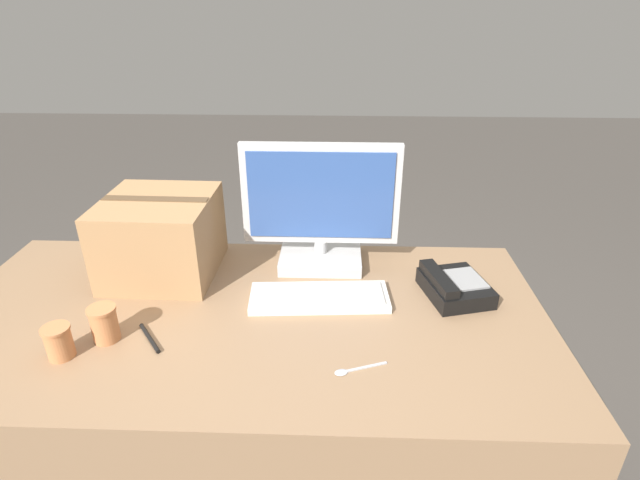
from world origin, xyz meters
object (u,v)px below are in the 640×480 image
(keyboard, at_px, (319,297))
(paper_cup_right, at_px, (104,324))
(monitor, at_px, (321,215))
(pen_marker, at_px, (150,338))
(desk_phone, at_px, (454,286))
(spoon, at_px, (352,370))
(paper_cup_left, at_px, (59,342))
(cardboard_box, at_px, (161,236))

(keyboard, relative_size, paper_cup_right, 4.26)
(monitor, height_order, paper_cup_right, monitor)
(keyboard, height_order, pen_marker, keyboard)
(desk_phone, relative_size, pen_marker, 2.05)
(keyboard, height_order, paper_cup_right, paper_cup_right)
(keyboard, distance_m, paper_cup_right, 0.61)
(keyboard, height_order, spoon, keyboard)
(paper_cup_right, bearing_deg, paper_cup_left, -139.64)
(paper_cup_right, xyz_separation_m, cardboard_box, (0.05, 0.38, 0.08))
(paper_cup_right, relative_size, cardboard_box, 0.28)
(spoon, bearing_deg, pen_marker, -30.19)
(paper_cup_left, height_order, spoon, paper_cup_left)
(monitor, distance_m, paper_cup_right, 0.74)
(monitor, relative_size, cardboard_box, 1.44)
(keyboard, bearing_deg, paper_cup_left, -160.41)
(keyboard, bearing_deg, spoon, -76.93)
(cardboard_box, relative_size, pen_marker, 3.00)
(paper_cup_left, bearing_deg, pen_marker, 20.20)
(paper_cup_right, bearing_deg, monitor, 38.15)
(desk_phone, xyz_separation_m, paper_cup_left, (-1.08, -0.33, 0.01))
(keyboard, distance_m, desk_phone, 0.42)
(spoon, height_order, cardboard_box, cardboard_box)
(monitor, distance_m, keyboard, 0.29)
(paper_cup_left, bearing_deg, spoon, -2.19)
(spoon, bearing_deg, paper_cup_right, -28.30)
(cardboard_box, bearing_deg, monitor, 8.02)
(keyboard, relative_size, spoon, 3.13)
(desk_phone, relative_size, spoon, 1.79)
(spoon, xyz_separation_m, cardboard_box, (-0.63, 0.48, 0.13))
(monitor, xyz_separation_m, spoon, (0.10, -0.55, -0.18))
(desk_phone, relative_size, paper_cup_right, 2.43)
(paper_cup_left, bearing_deg, monitor, 38.45)
(cardboard_box, bearing_deg, spoon, -37.46)
(spoon, bearing_deg, monitor, -99.28)
(paper_cup_left, relative_size, cardboard_box, 0.25)
(keyboard, relative_size, cardboard_box, 1.20)
(cardboard_box, bearing_deg, keyboard, -17.17)
(desk_phone, bearing_deg, spoon, -146.23)
(cardboard_box, bearing_deg, paper_cup_left, -106.61)
(monitor, height_order, cardboard_box, monitor)
(paper_cup_left, distance_m, cardboard_box, 0.48)
(desk_phone, xyz_separation_m, spoon, (-0.32, -0.36, -0.03))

